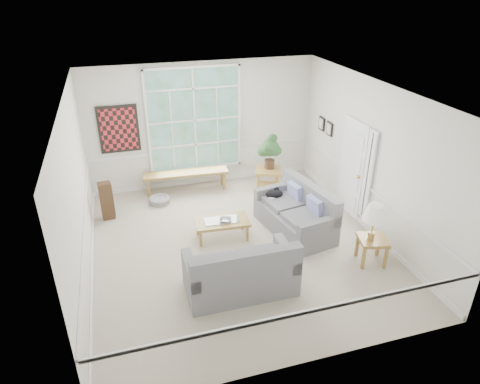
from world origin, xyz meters
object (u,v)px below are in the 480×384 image
object	(u,v)px
loveseat_front	(240,265)
loveseat_right	(295,210)
end_table	(268,180)
coffee_table	(222,229)
side_table	(371,250)

from	to	relation	value
loveseat_front	loveseat_right	bearing A→B (deg)	42.75
end_table	loveseat_right	bearing A→B (deg)	-92.77
loveseat_front	end_table	world-z (taller)	loveseat_front
loveseat_front	end_table	bearing A→B (deg)	63.39
coffee_table	side_table	size ratio (longest dim) A/B	2.09
coffee_table	end_table	size ratio (longest dim) A/B	1.80
loveseat_right	loveseat_front	xyz separation A→B (m)	(-1.59, -1.45, 0.00)
loveseat_right	loveseat_front	bearing A→B (deg)	-148.03
loveseat_front	coffee_table	distance (m)	1.64
coffee_table	side_table	bearing A→B (deg)	-29.14
side_table	loveseat_right	bearing A→B (deg)	123.22
end_table	side_table	size ratio (longest dim) A/B	1.16
loveseat_front	coffee_table	bearing A→B (deg)	86.75
end_table	side_table	bearing A→B (deg)	-75.64
loveseat_right	end_table	world-z (taller)	loveseat_right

